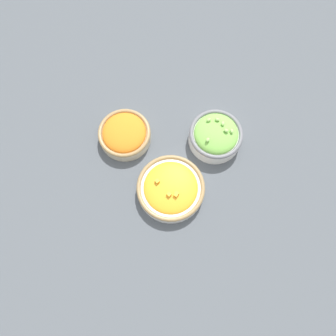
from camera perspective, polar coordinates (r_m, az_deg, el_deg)
The scene contains 4 objects.
ground_plane at distance 0.94m, azimuth 0.00°, elevation -0.56°, with size 3.00×3.00×0.00m, color #4C5156.
bowl_squash at distance 0.90m, azimuth 0.24°, elevation -3.58°, with size 0.19×0.19×0.06m.
bowl_carrots at distance 0.96m, azimuth -7.57°, elevation 5.90°, with size 0.15×0.15×0.05m.
bowl_lettuce at distance 0.95m, azimuth 8.29°, elevation 5.62°, with size 0.15×0.15×0.08m.
Camera 1 is at (-0.28, 0.04, 0.90)m, focal length 35.00 mm.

